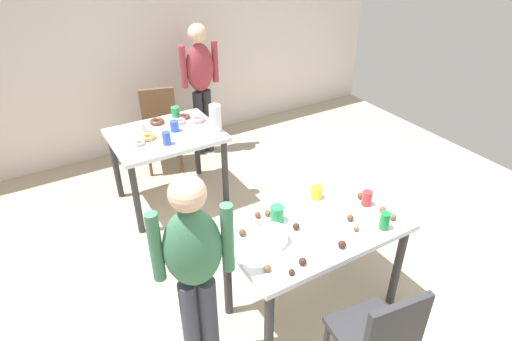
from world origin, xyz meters
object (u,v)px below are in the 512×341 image
dining_table_far (167,144)px  chair_far_table (160,124)px  soda_can (385,221)px  pitcher_far (215,118)px  chair_near_table (379,337)px  person_girl_near (194,266)px  dining_table_near (317,240)px  mixing_bowl (273,236)px  person_adult_far (200,79)px

dining_table_far → chair_far_table: bearing=75.4°
soda_can → pitcher_far: bearing=99.0°
chair_near_table → chair_far_table: size_ratio=1.00×
dining_table_far → person_girl_near: (-0.52, -1.85, 0.22)m
chair_far_table → soda_can: soda_can is taller
dining_table_near → pitcher_far: bearing=87.7°
dining_table_near → mixing_bowl: size_ratio=6.31×
person_girl_near → pitcher_far: person_girl_near is taller
chair_near_table → chair_far_table: (-0.08, 3.28, 0.00)m
person_girl_near → dining_table_far: bearing=74.4°
dining_table_near → dining_table_far: (-0.37, 1.83, -0.00)m
chair_near_table → soda_can: size_ratio=7.13×
person_adult_far → dining_table_near: bearing=-97.8°
dining_table_near → soda_can: bearing=-32.0°
dining_table_far → person_adult_far: 1.10m
chair_near_table → person_adult_far: size_ratio=0.57×
chair_near_table → chair_far_table: same height
mixing_bowl → pitcher_far: size_ratio=0.75×
person_girl_near → pitcher_far: size_ratio=5.64×
dining_table_far → dining_table_near: bearing=-78.7°
person_girl_near → person_adult_far: (1.24, 2.63, 0.05)m
chair_far_table → person_adult_far: bearing=3.3°
dining_table_near → person_adult_far: (0.36, 2.61, 0.27)m
person_girl_near → person_adult_far: size_ratio=0.95×
chair_far_table → person_girl_near: 2.72m
dining_table_near → chair_far_table: 2.59m
pitcher_far → dining_table_near: bearing=-92.3°
dining_table_near → chair_far_table: bearing=93.8°
person_adult_far → soda_can: bearing=-89.9°
chair_far_table → pitcher_far: bearing=-75.7°
person_adult_far → pitcher_far: 1.01m
dining_table_far → chair_far_table: (0.19, 0.75, -0.14)m
person_girl_near → chair_near_table: bearing=-40.6°
mixing_bowl → dining_table_far: bearing=91.1°
pitcher_far → soda_can: bearing=-81.0°
chair_near_table → soda_can: soda_can is taller
dining_table_far → pitcher_far: size_ratio=3.88×
chair_far_table → soda_can: size_ratio=7.13×
dining_table_far → pitcher_far: 0.53m
dining_table_near → person_adult_far: person_adult_far is taller
mixing_bowl → soda_can: size_ratio=1.57×
mixing_bowl → pitcher_far: pitcher_far is taller
dining_table_near → soda_can: soda_can is taller
mixing_bowl → chair_far_table: bearing=86.4°
dining_table_far → chair_near_table: (0.28, -2.53, -0.14)m
dining_table_far → soda_can: 2.19m
chair_far_table → pitcher_far: pitcher_far is taller
dining_table_near → person_adult_far: 2.65m
chair_near_table → person_adult_far: person_adult_far is taller
dining_table_near → chair_far_table: (-0.17, 2.58, -0.14)m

